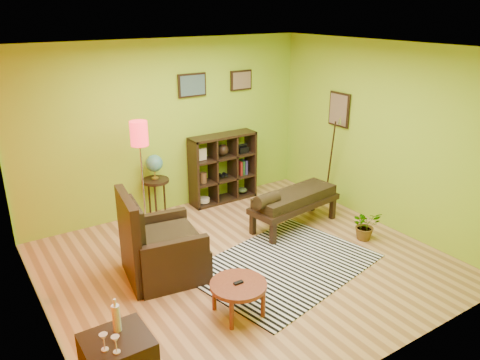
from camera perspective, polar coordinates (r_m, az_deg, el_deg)
ground at (r=6.40m, az=0.64°, el=-10.11°), size 5.00×5.00×0.00m
room_shell at (r=5.66m, az=-0.15°, el=5.57°), size 5.04×4.54×2.82m
zebra_rug at (r=6.38m, az=5.40°, el=-10.26°), size 2.64×2.11×0.01m
coffee_table at (r=5.30m, az=-0.20°, el=-12.98°), size 0.64×0.64×0.41m
armchair at (r=6.07m, az=-9.81°, el=-8.49°), size 1.08×1.08×1.15m
floor_lamp at (r=6.83m, az=-12.12°, el=4.32°), size 0.26×0.26×1.74m
globe_table at (r=7.53m, az=-10.36°, el=1.15°), size 0.44×0.44×1.06m
cube_shelf at (r=8.16m, az=-1.99°, el=1.48°), size 1.20×0.35×1.20m
bench at (r=7.24m, az=6.46°, el=-2.44°), size 1.59×0.73×0.71m
potted_plant at (r=7.18m, az=15.01°, el=-5.67°), size 0.53×0.56×0.35m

